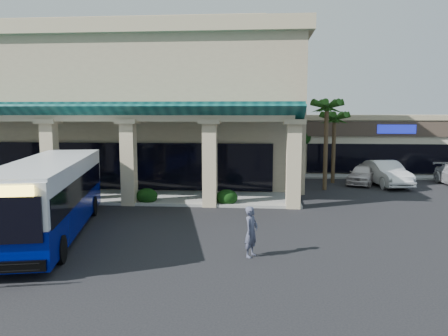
# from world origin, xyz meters

# --- Properties ---
(ground) EXTENTS (110.00, 110.00, 0.00)m
(ground) POSITION_xyz_m (0.00, 0.00, 0.00)
(ground) COLOR black
(main_building) EXTENTS (30.80, 14.80, 11.35)m
(main_building) POSITION_xyz_m (-8.00, 16.00, 5.67)
(main_building) COLOR tan
(main_building) RESTS_ON ground
(arcade) EXTENTS (30.00, 6.20, 5.70)m
(arcade) POSITION_xyz_m (-8.00, 6.80, 2.85)
(arcade) COLOR #0A3E3D
(arcade) RESTS_ON ground
(strip_mall) EXTENTS (22.50, 12.50, 4.90)m
(strip_mall) POSITION_xyz_m (18.00, 24.00, 2.45)
(strip_mall) COLOR beige
(strip_mall) RESTS_ON ground
(palm_0) EXTENTS (2.40, 2.40, 6.60)m
(palm_0) POSITION_xyz_m (8.50, 11.00, 3.30)
(palm_0) COLOR #1A4111
(palm_0) RESTS_ON ground
(palm_1) EXTENTS (2.40, 2.40, 5.80)m
(palm_1) POSITION_xyz_m (9.50, 14.00, 2.90)
(palm_1) COLOR #1A4111
(palm_1) RESTS_ON ground
(broadleaf_tree) EXTENTS (2.60, 2.60, 4.81)m
(broadleaf_tree) POSITION_xyz_m (7.50, 19.00, 2.41)
(broadleaf_tree) COLOR black
(broadleaf_tree) RESTS_ON ground
(transit_bus) EXTENTS (5.04, 11.57, 3.15)m
(transit_bus) POSITION_xyz_m (-4.45, -1.00, 1.57)
(transit_bus) COLOR #000B76
(transit_bus) RESTS_ON ground
(pedestrian) EXTENTS (0.68, 0.79, 1.82)m
(pedestrian) POSITION_xyz_m (3.96, -3.05, 0.91)
(pedestrian) COLOR #42465C
(pedestrian) RESTS_ON ground
(car_silver) EXTENTS (3.25, 4.48, 1.42)m
(car_silver) POSITION_xyz_m (11.57, 13.65, 0.71)
(car_silver) COLOR silver
(car_silver) RESTS_ON ground
(car_white) EXTENTS (2.70, 5.50, 1.74)m
(car_white) POSITION_xyz_m (12.99, 13.11, 0.87)
(car_white) COLOR silver
(car_white) RESTS_ON ground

